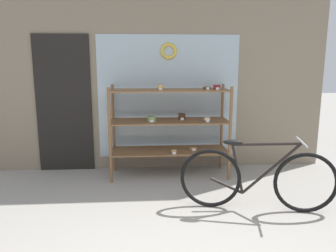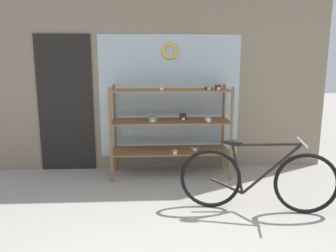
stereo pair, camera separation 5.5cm
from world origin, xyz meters
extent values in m
cube|color=gray|center=(0.00, 2.93, 1.90)|extent=(5.39, 0.08, 3.81)
cube|color=#A3B7C1|center=(0.20, 2.88, 1.15)|extent=(2.19, 0.02, 1.90)
cube|color=black|center=(-1.42, 2.87, 1.05)|extent=(0.84, 0.03, 2.10)
torus|color=gold|center=(0.20, 2.86, 1.85)|extent=(0.26, 0.06, 0.26)
cylinder|color=brown|center=(-0.66, 2.24, 0.68)|extent=(0.04, 0.04, 1.35)
cylinder|color=brown|center=(1.04, 2.24, 0.68)|extent=(0.04, 0.04, 1.35)
cylinder|color=brown|center=(-0.66, 2.77, 0.68)|extent=(0.04, 0.04, 1.35)
cylinder|color=brown|center=(1.04, 2.77, 0.68)|extent=(0.04, 0.04, 1.35)
cube|color=brown|center=(0.19, 2.50, 0.38)|extent=(1.74, 0.56, 0.02)
cube|color=brown|center=(0.19, 2.50, 0.83)|extent=(1.74, 0.56, 0.02)
cube|color=brown|center=(0.19, 2.50, 1.29)|extent=(1.74, 0.56, 0.02)
ellipsoid|color=#AD7F4C|center=(0.24, 2.32, 0.42)|extent=(0.08, 0.07, 0.06)
cube|color=white|center=(0.24, 2.27, 0.41)|extent=(0.05, 0.00, 0.04)
ellipsoid|color=tan|center=(0.05, 2.49, 1.33)|extent=(0.11, 0.09, 0.07)
cube|color=white|center=(0.05, 2.43, 1.31)|extent=(0.05, 0.00, 0.04)
torus|color=#4C2D1E|center=(0.74, 2.53, 1.31)|extent=(0.12, 0.12, 0.04)
cube|color=white|center=(0.74, 2.46, 1.31)|extent=(0.05, 0.00, 0.04)
cylinder|color=#7A995B|center=(-0.08, 2.44, 0.88)|extent=(0.13, 0.13, 0.07)
cube|color=white|center=(-0.08, 2.37, 0.86)|extent=(0.05, 0.00, 0.04)
cylinder|color=maroon|center=(0.87, 2.47, 1.33)|extent=(0.10, 0.10, 0.07)
cube|color=white|center=(0.87, 2.41, 1.31)|extent=(0.05, 0.00, 0.04)
torus|color=#B27A42|center=(0.55, 2.51, 0.40)|extent=(0.13, 0.13, 0.03)
cube|color=white|center=(0.55, 2.44, 0.41)|extent=(0.05, 0.00, 0.04)
cylinder|color=#422619|center=(0.38, 2.59, 0.88)|extent=(0.10, 0.10, 0.09)
cube|color=white|center=(0.38, 2.53, 0.86)|extent=(0.05, 0.00, 0.04)
ellipsoid|color=beige|center=(0.72, 2.38, 0.87)|extent=(0.09, 0.08, 0.07)
cube|color=white|center=(0.72, 2.32, 0.86)|extent=(0.05, 0.00, 0.04)
torus|color=black|center=(0.58, 1.36, 0.35)|extent=(0.70, 0.19, 0.71)
torus|color=black|center=(1.62, 1.14, 0.35)|extent=(0.70, 0.19, 0.71)
cylinder|color=black|center=(1.25, 1.22, 0.50)|extent=(0.63, 0.16, 0.64)
cylinder|color=black|center=(1.18, 1.23, 0.79)|extent=(0.74, 0.19, 0.07)
cylinder|color=black|center=(0.88, 1.30, 0.48)|extent=(0.17, 0.07, 0.58)
cylinder|color=black|center=(0.77, 1.32, 0.27)|extent=(0.38, 0.11, 0.19)
ellipsoid|color=black|center=(0.82, 1.31, 0.80)|extent=(0.23, 0.13, 0.06)
cylinder|color=#B2B2B7|center=(1.55, 1.15, 0.83)|extent=(0.12, 0.45, 0.02)
camera|label=1|loc=(-0.16, -2.23, 1.70)|focal=35.00mm
camera|label=2|loc=(-0.11, -2.23, 1.70)|focal=35.00mm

